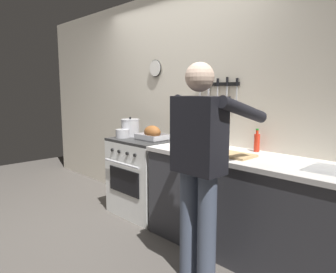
# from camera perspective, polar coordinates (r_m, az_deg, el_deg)

# --- Properties ---
(ground_plane) EXTENTS (8.00, 8.00, 0.00)m
(ground_plane) POSITION_cam_1_polar(r_m,az_deg,el_deg) (3.28, -15.42, -18.50)
(ground_plane) COLOR #4C4742
(wall_back) EXTENTS (6.00, 0.13, 2.60)m
(wall_back) POSITION_cam_1_polar(r_m,az_deg,el_deg) (3.76, 2.21, 5.88)
(wall_back) COLOR beige
(wall_back) RESTS_ON ground
(counter_block) EXTENTS (2.03, 0.65, 0.90)m
(counter_block) POSITION_cam_1_polar(r_m,az_deg,el_deg) (2.91, 14.82, -12.18)
(counter_block) COLOR #38383D
(counter_block) RESTS_ON ground
(stove) EXTENTS (0.76, 0.67, 0.90)m
(stove) POSITION_cam_1_polar(r_m,az_deg,el_deg) (3.80, -4.08, -7.10)
(stove) COLOR white
(stove) RESTS_ON ground
(person_cook) EXTENTS (0.51, 0.63, 1.66)m
(person_cook) POSITION_cam_1_polar(r_m,az_deg,el_deg) (2.36, 5.84, -4.19)
(person_cook) COLOR #4C566B
(person_cook) RESTS_ON ground
(roasting_pan) EXTENTS (0.35, 0.26, 0.16)m
(roasting_pan) POSITION_cam_1_polar(r_m,az_deg,el_deg) (3.61, -2.84, 0.53)
(roasting_pan) COLOR #B7B7BC
(roasting_pan) RESTS_ON stove
(stock_pot) EXTENTS (0.22, 0.22, 0.24)m
(stock_pot) POSITION_cam_1_polar(r_m,az_deg,el_deg) (3.91, -6.78, 1.59)
(stock_pot) COLOR #B7B7BC
(stock_pot) RESTS_ON stove
(saucepan) EXTENTS (0.16, 0.16, 0.10)m
(saucepan) POSITION_cam_1_polar(r_m,az_deg,el_deg) (3.82, -8.15, 0.55)
(saucepan) COLOR #B7B7BC
(saucepan) RESTS_ON stove
(cutting_board) EXTENTS (0.36, 0.24, 0.02)m
(cutting_board) POSITION_cam_1_polar(r_m,az_deg,el_deg) (2.79, 11.52, -3.24)
(cutting_board) COLOR tan
(cutting_board) RESTS_ON counter_block
(bottle_wine_red) EXTENTS (0.07, 0.07, 0.29)m
(bottle_wine_red) POSITION_cam_1_polar(r_m,az_deg,el_deg) (3.35, 4.20, 0.80)
(bottle_wine_red) COLOR #47141E
(bottle_wine_red) RESTS_ON counter_block
(bottle_vinegar) EXTENTS (0.06, 0.06, 0.26)m
(bottle_vinegar) POSITION_cam_1_polar(r_m,az_deg,el_deg) (3.49, 4.33, 0.82)
(bottle_vinegar) COLOR #997F4C
(bottle_vinegar) RESTS_ON counter_block
(bottle_soy_sauce) EXTENTS (0.06, 0.06, 0.21)m
(bottle_soy_sauce) POSITION_cam_1_polar(r_m,az_deg,el_deg) (3.15, 8.69, -0.44)
(bottle_soy_sauce) COLOR black
(bottle_soy_sauce) RESTS_ON counter_block
(bottle_dish_soap) EXTENTS (0.06, 0.06, 0.22)m
(bottle_dish_soap) POSITION_cam_1_polar(r_m,az_deg,el_deg) (3.38, 6.69, 0.29)
(bottle_dish_soap) COLOR #338CCC
(bottle_dish_soap) RESTS_ON counter_block
(bottle_hot_sauce) EXTENTS (0.05, 0.05, 0.21)m
(bottle_hot_sauce) POSITION_cam_1_polar(r_m,az_deg,el_deg) (3.02, 15.67, -0.99)
(bottle_hot_sauce) COLOR red
(bottle_hot_sauce) RESTS_ON counter_block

